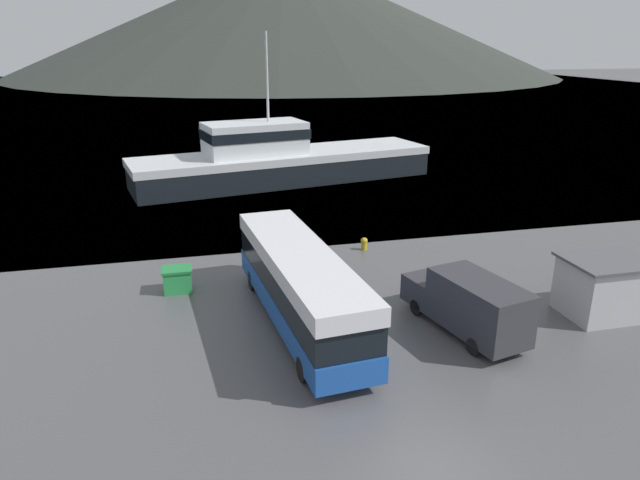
{
  "coord_description": "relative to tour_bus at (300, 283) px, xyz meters",
  "views": [
    {
      "loc": [
        -5.93,
        -11.61,
        11.1
      ],
      "look_at": [
        0.1,
        13.62,
        2.0
      ],
      "focal_mm": 32.0,
      "sensor_mm": 36.0,
      "label": 1
    }
  ],
  "objects": [
    {
      "name": "hill_backdrop",
      "position": [
        32.69,
        185.19,
        17.43
      ],
      "size": [
        181.77,
        181.77,
        38.5
      ],
      "primitive_type": "cone",
      "color": "#2D332D",
      "rests_on": "ground"
    },
    {
      "name": "storage_bin",
      "position": [
        -4.9,
        4.51,
        -1.23
      ],
      "size": [
        1.39,
        1.09,
        1.16
      ],
      "color": "green",
      "rests_on": "ground"
    },
    {
      "name": "delivery_van",
      "position": [
        6.33,
        -2.26,
        -0.53
      ],
      "size": [
        3.24,
        6.21,
        2.44
      ],
      "rotation": [
        0.0,
        0.0,
        0.22
      ],
      "color": "#2D2D33",
      "rests_on": "ground"
    },
    {
      "name": "dock_kiosk",
      "position": [
        12.68,
        -2.13,
        -0.55
      ],
      "size": [
        3.5,
        2.8,
        2.52
      ],
      "color": "#B2B2B7",
      "rests_on": "ground"
    },
    {
      "name": "ground_plane",
      "position": [
        1.81,
        -9.16,
        -1.82
      ],
      "size": [
        400.0,
        400.0,
        0.0
      ],
      "primitive_type": "plane",
      "color": "#4C4C4F"
    },
    {
      "name": "tour_bus",
      "position": [
        0.0,
        0.0,
        0.0
      ],
      "size": [
        3.58,
        11.77,
        3.23
      ],
      "rotation": [
        0.0,
        0.0,
        0.09
      ],
      "color": "#194799",
      "rests_on": "ground"
    },
    {
      "name": "fishing_boat",
      "position": [
        3.34,
        25.12,
        0.07
      ],
      "size": [
        25.45,
        10.58,
        11.79
      ],
      "rotation": [
        0.0,
        0.0,
        4.91
      ],
      "color": "black",
      "rests_on": "water_surface"
    },
    {
      "name": "mooring_bollard",
      "position": [
        5.26,
        7.83,
        -1.44
      ],
      "size": [
        0.38,
        0.38,
        0.72
      ],
      "color": "#B29919",
      "rests_on": "ground"
    },
    {
      "name": "water_surface",
      "position": [
        1.81,
        128.93,
        -1.82
      ],
      "size": [
        240.0,
        240.0,
        0.0
      ],
      "primitive_type": "plane",
      "color": "slate",
      "rests_on": "ground"
    }
  ]
}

